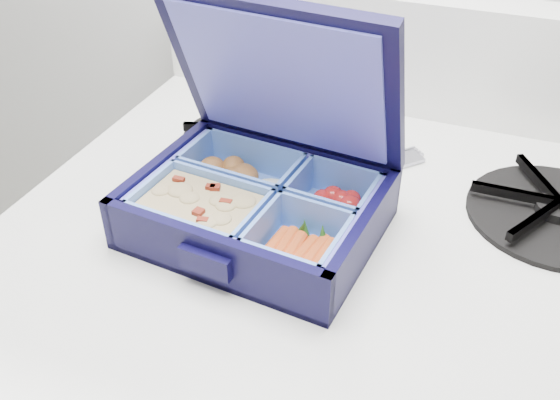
% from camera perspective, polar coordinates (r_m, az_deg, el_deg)
% --- Properties ---
extents(bento_box, '(0.24, 0.19, 0.05)m').
position_cam_1_polar(bento_box, '(0.59, -2.11, -0.69)').
color(bento_box, black).
rests_on(bento_box, stove).
extents(burner_grate, '(0.17, 0.17, 0.02)m').
position_cam_1_polar(burner_grate, '(0.67, 24.08, -0.57)').
color(burner_grate, black).
rests_on(burner_grate, stove).
extents(burner_grate_rear, '(0.20, 0.20, 0.02)m').
position_cam_1_polar(burner_grate_rear, '(0.74, -2.73, 6.03)').
color(burner_grate_rear, black).
rests_on(burner_grate_rear, stove).
extents(fork, '(0.15, 0.16, 0.01)m').
position_cam_1_polar(fork, '(0.67, 5.44, 1.93)').
color(fork, '#9998A7').
rests_on(fork, stove).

